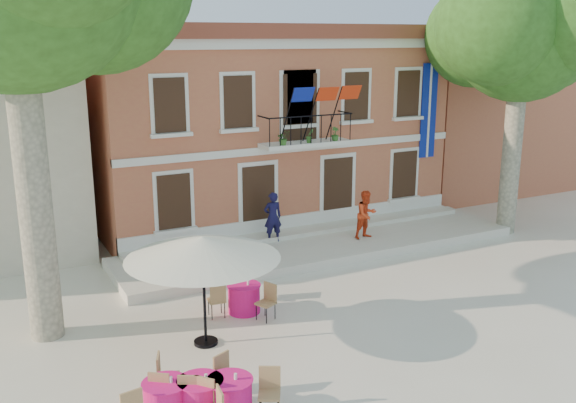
# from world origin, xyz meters

# --- Properties ---
(ground) EXTENTS (90.00, 90.00, 0.00)m
(ground) POSITION_xyz_m (0.00, 0.00, 0.00)
(ground) COLOR beige
(ground) RESTS_ON ground
(main_building) EXTENTS (13.50, 9.59, 7.50)m
(main_building) POSITION_xyz_m (2.00, 9.99, 3.78)
(main_building) COLOR #B96642
(main_building) RESTS_ON ground
(neighbor_east) EXTENTS (9.40, 9.40, 6.40)m
(neighbor_east) POSITION_xyz_m (14.00, 11.00, 3.22)
(neighbor_east) COLOR #B96642
(neighbor_east) RESTS_ON ground
(terrace) EXTENTS (14.00, 3.40, 0.30)m
(terrace) POSITION_xyz_m (2.00, 4.40, 0.15)
(terrace) COLOR silver
(terrace) RESTS_ON ground
(plane_tree_east) EXTENTS (4.98, 4.98, 9.79)m
(plane_tree_east) POSITION_xyz_m (9.23, 3.16, 7.20)
(plane_tree_east) COLOR #A59E84
(plane_tree_east) RESTS_ON ground
(patio_umbrella) EXTENTS (3.59, 3.59, 2.67)m
(patio_umbrella) POSITION_xyz_m (-3.86, -0.31, 2.40)
(patio_umbrella) COLOR black
(patio_umbrella) RESTS_ON ground
(pedestrian_navy) EXTENTS (0.67, 0.47, 1.72)m
(pedestrian_navy) POSITION_xyz_m (0.56, 5.19, 1.16)
(pedestrian_navy) COLOR #131037
(pedestrian_navy) RESTS_ON terrace
(pedestrian_orange) EXTENTS (0.89, 0.73, 1.68)m
(pedestrian_orange) POSITION_xyz_m (3.60, 4.08, 1.14)
(pedestrian_orange) COLOR #E7411B
(pedestrian_orange) RESTS_ON terrace
(cafe_table_0) EXTENTS (1.89, 1.28, 0.95)m
(cafe_table_0) POSITION_xyz_m (-4.47, -3.35, 0.42)
(cafe_table_0) COLOR #DE1482
(cafe_table_0) RESTS_ON ground
(cafe_table_1) EXTENTS (1.86, 1.72, 0.95)m
(cafe_table_1) POSITION_xyz_m (-4.97, -3.11, 0.43)
(cafe_table_1) COLOR #DE1482
(cafe_table_1) RESTS_ON ground
(cafe_table_2) EXTENTS (1.75, 1.85, 0.95)m
(cafe_table_2) POSITION_xyz_m (-5.59, -2.90, 0.43)
(cafe_table_2) COLOR #DE1482
(cafe_table_2) RESTS_ON ground
(cafe_table_3) EXTENTS (1.71, 1.86, 0.95)m
(cafe_table_3) POSITION_xyz_m (-2.34, 0.93, 0.43)
(cafe_table_3) COLOR #DE1482
(cafe_table_3) RESTS_ON ground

